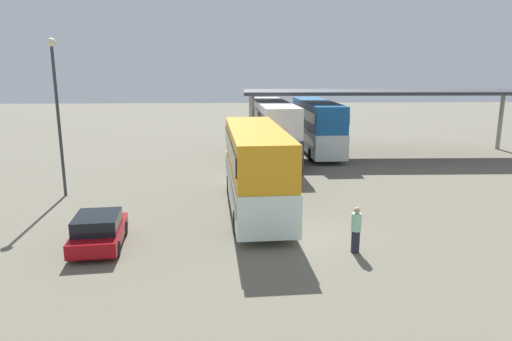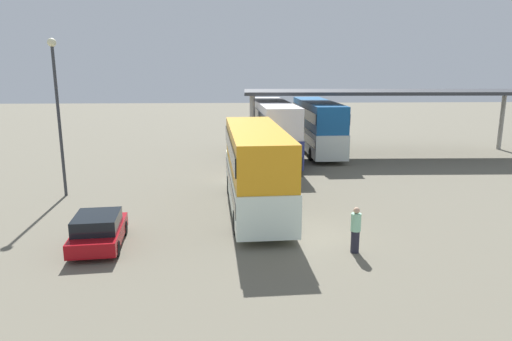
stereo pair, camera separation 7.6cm
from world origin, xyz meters
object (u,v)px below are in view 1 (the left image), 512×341
(double_decker_main, at_px, (256,166))
(lamppost_tall, at_px, (57,100))
(pedestrian_waiting, at_px, (356,230))
(parked_hatchback, at_px, (99,231))
(double_decker_mid_row, at_px, (317,124))
(double_decker_near_canopy, at_px, (273,128))

(double_decker_main, xyz_separation_m, lamppost_tall, (-10.31, 3.04, 2.97))
(double_decker_main, xyz_separation_m, pedestrian_waiting, (3.54, -5.43, -1.33))
(lamppost_tall, bearing_deg, parked_hatchback, -62.16)
(double_decker_main, distance_m, parked_hatchback, 7.91)
(double_decker_mid_row, relative_size, pedestrian_waiting, 6.28)
(double_decker_main, xyz_separation_m, parked_hatchback, (-6.35, -4.45, -1.56))
(parked_hatchback, xyz_separation_m, double_decker_near_canopy, (8.18, 16.96, 1.69))
(parked_hatchback, height_order, lamppost_tall, lamppost_tall)
(double_decker_main, relative_size, pedestrian_waiting, 5.69)
(double_decker_near_canopy, bearing_deg, parked_hatchback, 151.00)
(double_decker_mid_row, bearing_deg, pedestrian_waiting, 172.64)
(double_decker_near_canopy, height_order, pedestrian_waiting, double_decker_near_canopy)
(parked_hatchback, height_order, double_decker_mid_row, double_decker_mid_row)
(double_decker_main, distance_m, double_decker_near_canopy, 12.65)
(parked_hatchback, distance_m, pedestrian_waiting, 9.94)
(pedestrian_waiting, bearing_deg, parked_hatchback, -75.77)
(double_decker_main, height_order, lamppost_tall, lamppost_tall)
(double_decker_main, distance_m, pedestrian_waiting, 6.62)
(double_decker_near_canopy, distance_m, double_decker_mid_row, 4.79)
(double_decker_near_canopy, xyz_separation_m, pedestrian_waiting, (1.71, -17.94, -1.46))
(parked_hatchback, relative_size, pedestrian_waiting, 2.13)
(double_decker_mid_row, bearing_deg, lamppost_tall, 126.16)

